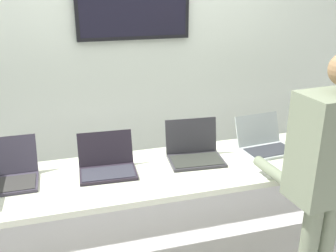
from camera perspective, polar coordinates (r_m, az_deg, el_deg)
The scene contains 10 objects.
back_wall at distance 3.49m, azimuth -4.91°, elevation 9.82°, with size 8.00×0.11×2.55m.
workbench at distance 2.64m, azimuth 0.38°, elevation -7.22°, with size 3.27×0.70×0.76m.
laptop_station_0 at distance 2.63m, azimuth -22.52°, elevation -6.48°, with size 0.34×0.37×0.24m.
laptop_station_1 at distance 2.59m, azimuth -9.04°, elevation -5.53°, with size 0.38×0.33×0.23m.
laptop_station_2 at distance 2.73m, azimuth 3.91°, elevation -3.70°, with size 0.40×0.33×0.26m.
laptop_station_3 at distance 2.96m, azimuth 14.10°, elevation -2.39°, with size 0.39×0.35×0.24m.
laptop_station_4 at distance 3.30m, azimuth 23.41°, elevation -1.07°, with size 0.38×0.37×0.25m.
person at distance 2.35m, azimuth 22.75°, elevation -5.43°, with size 0.47×0.61×1.61m.
coffee_mug at distance 2.80m, azimuth 21.05°, elevation -4.78°, with size 0.07×0.07×0.10m.
paper_sheet at distance 2.68m, azimuth 13.39°, elevation -6.16°, with size 0.27×0.34×0.00m.
Camera 1 is at (-0.66, -2.23, 1.95)m, focal length 41.06 mm.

